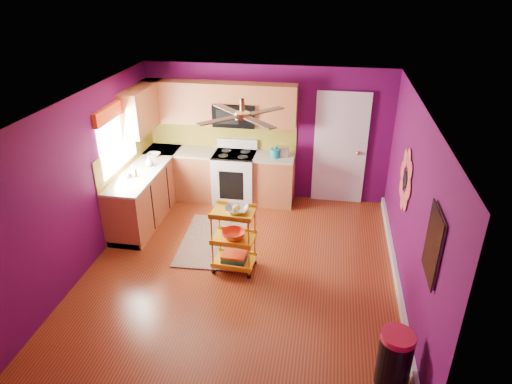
# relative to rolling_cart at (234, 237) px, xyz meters

# --- Properties ---
(ground) EXTENTS (5.00, 5.00, 0.00)m
(ground) POSITION_rel_rolling_cart_xyz_m (0.10, 0.02, -0.55)
(ground) COLOR maroon
(ground) RESTS_ON ground
(room_envelope) EXTENTS (4.54, 5.04, 2.52)m
(room_envelope) POSITION_rel_rolling_cart_xyz_m (0.13, 0.02, 1.08)
(room_envelope) COLOR #540948
(room_envelope) RESTS_ON ground
(lower_cabinets) EXTENTS (2.81, 2.31, 0.94)m
(lower_cabinets) POSITION_rel_rolling_cart_xyz_m (-1.24, 1.83, -0.12)
(lower_cabinets) COLOR #9C502A
(lower_cabinets) RESTS_ON ground
(electric_range) EXTENTS (0.76, 0.66, 1.13)m
(electric_range) POSITION_rel_rolling_cart_xyz_m (-0.45, 2.19, -0.07)
(electric_range) COLOR white
(electric_range) RESTS_ON ground
(upper_cabinetry) EXTENTS (2.80, 2.30, 1.26)m
(upper_cabinetry) POSITION_rel_rolling_cart_xyz_m (-1.14, 2.19, 1.25)
(upper_cabinetry) COLOR #9C502A
(upper_cabinetry) RESTS_ON ground
(left_window) EXTENTS (0.08, 1.35, 1.08)m
(left_window) POSITION_rel_rolling_cart_xyz_m (-2.12, 1.07, 1.18)
(left_window) COLOR white
(left_window) RESTS_ON ground
(panel_door) EXTENTS (0.95, 0.11, 2.15)m
(panel_door) POSITION_rel_rolling_cart_xyz_m (1.45, 2.48, 0.47)
(panel_door) COLOR white
(panel_door) RESTS_ON ground
(right_wall_art) EXTENTS (0.04, 2.74, 1.04)m
(right_wall_art) POSITION_rel_rolling_cart_xyz_m (2.33, -0.32, 0.89)
(right_wall_art) COLOR black
(right_wall_art) RESTS_ON ground
(ceiling_fan) EXTENTS (1.01, 1.01, 0.26)m
(ceiling_fan) POSITION_rel_rolling_cart_xyz_m (0.10, 0.22, 1.74)
(ceiling_fan) COLOR #BF8C3F
(ceiling_fan) RESTS_ON ground
(shag_rug) EXTENTS (1.06, 1.64, 0.02)m
(shag_rug) POSITION_rel_rolling_cart_xyz_m (-0.51, 0.68, -0.54)
(shag_rug) COLOR black
(shag_rug) RESTS_ON ground
(rolling_cart) EXTENTS (0.62, 0.47, 1.08)m
(rolling_cart) POSITION_rel_rolling_cart_xyz_m (0.00, 0.00, 0.00)
(rolling_cart) COLOR yellow
(rolling_cart) RESTS_ON ground
(trash_can) EXTENTS (0.38, 0.40, 0.68)m
(trash_can) POSITION_rel_rolling_cart_xyz_m (2.07, -1.75, -0.21)
(trash_can) COLOR black
(trash_can) RESTS_ON ground
(teal_kettle) EXTENTS (0.18, 0.18, 0.21)m
(teal_kettle) POSITION_rel_rolling_cart_xyz_m (0.31, 2.15, 0.47)
(teal_kettle) COLOR teal
(teal_kettle) RESTS_ON lower_cabinets
(toaster) EXTENTS (0.22, 0.15, 0.18)m
(toaster) POSITION_rel_rolling_cart_xyz_m (0.42, 2.24, 0.48)
(toaster) COLOR beige
(toaster) RESTS_ON lower_cabinets
(soap_bottle_a) EXTENTS (0.09, 0.09, 0.20)m
(soap_bottle_a) POSITION_rel_rolling_cart_xyz_m (-1.87, 0.94, 0.48)
(soap_bottle_a) COLOR #EA3F72
(soap_bottle_a) RESTS_ON lower_cabinets
(soap_bottle_b) EXTENTS (0.13, 0.13, 0.17)m
(soap_bottle_b) POSITION_rel_rolling_cart_xyz_m (-1.77, 1.39, 0.47)
(soap_bottle_b) COLOR white
(soap_bottle_b) RESTS_ON lower_cabinets
(counter_dish) EXTENTS (0.23, 0.23, 0.06)m
(counter_dish) POSITION_rel_rolling_cart_xyz_m (-1.86, 1.83, 0.41)
(counter_dish) COLOR white
(counter_dish) RESTS_ON lower_cabinets
(counter_cup) EXTENTS (0.11, 0.11, 0.09)m
(counter_cup) POSITION_rel_rolling_cart_xyz_m (-1.95, 0.86, 0.43)
(counter_cup) COLOR white
(counter_cup) RESTS_ON lower_cabinets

